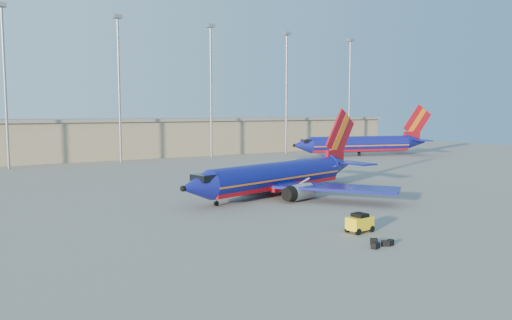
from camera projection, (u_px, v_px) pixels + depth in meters
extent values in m
plane|color=slate|center=(271.00, 192.00, 62.41)|extent=(220.00, 220.00, 0.00)
cube|color=gray|center=(169.00, 138.00, 116.26)|extent=(120.00, 15.00, 8.00)
cube|color=slate|center=(169.00, 120.00, 115.86)|extent=(122.00, 16.00, 0.60)
cylinder|color=gray|center=(5.00, 89.00, 86.72)|extent=(0.44, 0.44, 28.00)
cube|color=gray|center=(1.00, 5.00, 85.34)|extent=(1.60, 1.60, 0.70)
cylinder|color=gray|center=(119.00, 91.00, 97.26)|extent=(0.44, 0.44, 28.00)
cube|color=gray|center=(117.00, 16.00, 95.87)|extent=(1.60, 1.60, 0.70)
cylinder|color=gray|center=(211.00, 93.00, 107.80)|extent=(0.44, 0.44, 28.00)
cube|color=gray|center=(210.00, 26.00, 106.41)|extent=(1.60, 1.60, 0.70)
cylinder|color=gray|center=(286.00, 95.00, 118.33)|extent=(0.44, 0.44, 28.00)
cube|color=gray|center=(287.00, 34.00, 116.95)|extent=(1.60, 1.60, 0.70)
cylinder|color=gray|center=(349.00, 96.00, 128.87)|extent=(0.44, 0.44, 28.00)
cube|color=gray|center=(350.00, 40.00, 127.49)|extent=(1.60, 1.60, 0.70)
cylinder|color=navy|center=(276.00, 176.00, 60.00)|extent=(21.32, 8.39, 3.26)
cube|color=maroon|center=(276.00, 182.00, 60.08)|extent=(21.17, 7.79, 1.15)
cube|color=orange|center=(276.00, 177.00, 60.02)|extent=(21.33, 8.43, 0.19)
cone|color=navy|center=(196.00, 187.00, 51.05)|extent=(4.40, 4.08, 3.26)
cube|color=black|center=(205.00, 178.00, 51.80)|extent=(2.62, 2.74, 0.71)
cone|color=navy|center=(338.00, 165.00, 69.23)|extent=(5.25, 4.30, 3.26)
cube|color=maroon|center=(335.00, 157.00, 68.60)|extent=(3.71, 1.39, 1.94)
cube|color=maroon|center=(340.00, 134.00, 69.19)|extent=(6.34, 1.87, 7.04)
cube|color=orange|center=(340.00, 134.00, 69.07)|extent=(4.27, 1.42, 5.52)
cube|color=navy|center=(319.00, 160.00, 70.99)|extent=(4.87, 6.23, 0.19)
cube|color=navy|center=(355.00, 163.00, 66.86)|extent=(2.87, 5.75, 0.19)
cube|color=navy|center=(239.00, 175.00, 66.37)|extent=(6.65, 14.22, 0.31)
cube|color=navy|center=(336.00, 188.00, 55.68)|extent=(11.93, 13.46, 0.31)
cube|color=maroon|center=(279.00, 185.00, 60.43)|extent=(5.98, 4.64, 0.88)
cylinder|color=gray|center=(243.00, 184.00, 62.52)|extent=(3.53, 2.58, 1.85)
cylinder|color=gray|center=(301.00, 192.00, 56.21)|extent=(3.53, 2.58, 1.85)
cylinder|color=gray|center=(216.00, 202.00, 53.20)|extent=(0.26, 0.26, 0.97)
cylinder|color=black|center=(216.00, 203.00, 53.22)|extent=(0.60, 0.35, 0.56)
cylinder|color=black|center=(270.00, 189.00, 62.72)|extent=(0.84, 0.65, 0.74)
cylinder|color=black|center=(298.00, 193.00, 59.57)|extent=(0.84, 0.65, 0.74)
cylinder|color=navy|center=(359.00, 144.00, 113.40)|extent=(23.74, 10.05, 3.65)
cube|color=maroon|center=(359.00, 148.00, 113.49)|extent=(23.55, 9.38, 1.28)
cube|color=orange|center=(359.00, 145.00, 113.42)|extent=(23.75, 10.08, 0.22)
cone|color=navy|center=(302.00, 145.00, 109.61)|extent=(4.99, 4.65, 3.65)
cube|color=black|center=(308.00, 141.00, 109.86)|extent=(2.98, 3.12, 0.79)
cone|color=navy|center=(415.00, 142.00, 117.29)|extent=(5.93, 4.92, 3.65)
cube|color=maroon|center=(412.00, 136.00, 116.95)|extent=(4.13, 1.67, 2.17)
cube|color=maroon|center=(417.00, 121.00, 116.99)|extent=(7.04, 2.30, 7.87)
cube|color=orange|center=(417.00, 121.00, 116.93)|extent=(4.74, 1.73, 6.17)
cube|color=navy|center=(405.00, 139.00, 120.34)|extent=(3.40, 6.50, 0.22)
cube|color=navy|center=(422.00, 140.00, 113.92)|extent=(5.58, 6.96, 0.22)
cylinder|color=black|center=(359.00, 154.00, 113.61)|extent=(0.85, 0.85, 0.89)
cube|color=yellow|center=(360.00, 223.00, 41.61)|extent=(2.33, 1.47, 1.06)
cube|color=black|center=(360.00, 215.00, 41.55)|extent=(1.16, 1.26, 0.37)
cylinder|color=black|center=(347.00, 229.00, 41.61)|extent=(0.57, 0.24, 0.55)
cylinder|color=black|center=(358.00, 232.00, 40.69)|extent=(0.57, 0.24, 0.55)
cylinder|color=black|center=(361.00, 226.00, 42.64)|extent=(0.57, 0.24, 0.55)
cylinder|color=black|center=(372.00, 229.00, 41.72)|extent=(0.57, 0.24, 0.55)
cube|color=black|center=(375.00, 246.00, 36.69)|extent=(0.74, 0.58, 0.46)
cube|color=black|center=(385.00, 243.00, 37.35)|extent=(0.68, 0.59, 0.42)
cube|color=black|center=(391.00, 242.00, 37.59)|extent=(0.53, 0.47, 0.45)
cube|color=black|center=(374.00, 242.00, 37.69)|extent=(0.65, 0.61, 0.51)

